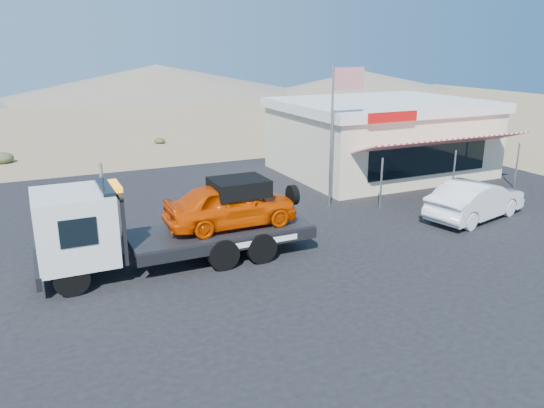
% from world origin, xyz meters
% --- Properties ---
extents(ground, '(120.00, 120.00, 0.00)m').
position_xyz_m(ground, '(0.00, 0.00, 0.00)').
color(ground, '#937654').
rests_on(ground, ground).
extents(asphalt_lot, '(32.00, 24.00, 0.02)m').
position_xyz_m(asphalt_lot, '(2.00, 3.00, 0.01)').
color(asphalt_lot, black).
rests_on(asphalt_lot, ground).
extents(tow_truck, '(8.48, 2.52, 2.84)m').
position_xyz_m(tow_truck, '(-3.06, 1.17, 1.53)').
color(tow_truck, black).
rests_on(tow_truck, asphalt_lot).
extents(white_sedan, '(5.03, 2.72, 1.57)m').
position_xyz_m(white_sedan, '(9.11, 0.55, 0.81)').
color(white_sedan, silver).
rests_on(white_sedan, asphalt_lot).
extents(jerky_store, '(10.40, 9.97, 3.90)m').
position_xyz_m(jerky_store, '(10.50, 8.97, 1.99)').
color(jerky_store, beige).
rests_on(jerky_store, asphalt_lot).
extents(flagpole, '(1.55, 0.10, 6.00)m').
position_xyz_m(flagpole, '(4.93, 4.50, 3.76)').
color(flagpole, '#99999E').
rests_on(flagpole, asphalt_lot).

